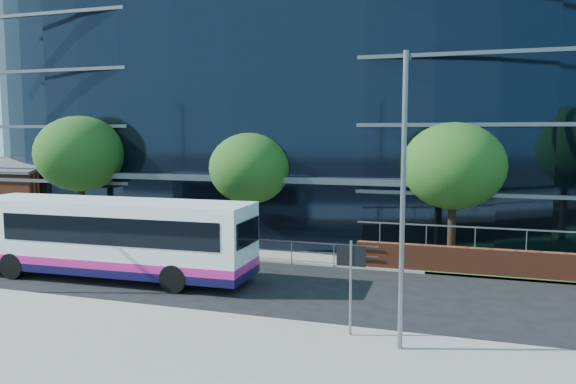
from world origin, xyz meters
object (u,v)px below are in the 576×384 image
(street_sign, at_px, (351,268))
(tree_far_a, at_px, (80,154))
(streetlight_east, at_px, (403,193))
(brick_pavilion, at_px, (15,193))
(tree_far_c, at_px, (454,166))
(city_bus, at_px, (114,237))
(tree_far_b, at_px, (251,169))

(street_sign, relative_size, tree_far_a, 0.40)
(street_sign, relative_size, streetlight_east, 0.35)
(brick_pavilion, xyz_separation_m, tree_far_c, (29.00, -4.50, 2.60))
(brick_pavilion, distance_m, tree_far_a, 10.48)
(tree_far_c, distance_m, city_bus, 15.10)
(streetlight_east, bearing_deg, tree_far_c, 84.89)
(tree_far_a, height_order, streetlight_east, streetlight_east)
(brick_pavilion, distance_m, city_bus, 19.34)
(tree_far_a, relative_size, streetlight_east, 0.87)
(street_sign, height_order, streetlight_east, streetlight_east)
(tree_far_a, relative_size, tree_far_c, 1.07)
(brick_pavilion, relative_size, city_bus, 0.71)
(tree_far_b, height_order, city_bus, tree_far_b)
(street_sign, xyz_separation_m, city_bus, (-10.73, 3.88, -0.42))
(tree_far_c, height_order, streetlight_east, streetlight_east)
(tree_far_c, bearing_deg, streetlight_east, -95.11)
(brick_pavilion, relative_size, tree_far_a, 1.23)
(brick_pavilion, height_order, streetlight_east, streetlight_east)
(street_sign, bearing_deg, tree_far_c, 76.71)
(tree_far_a, relative_size, city_bus, 0.58)
(city_bus, bearing_deg, tree_far_a, 133.71)
(city_bus, bearing_deg, streetlight_east, -21.64)
(street_sign, xyz_separation_m, streetlight_east, (1.50, -0.59, 2.29))
(city_bus, bearing_deg, tree_far_b, 64.28)
(brick_pavilion, distance_m, tree_far_c, 29.46)
(street_sign, bearing_deg, tree_far_a, 148.83)
(tree_far_a, bearing_deg, brick_pavilion, 153.45)
(brick_pavilion, bearing_deg, city_bus, -35.39)
(tree_far_a, distance_m, tree_far_b, 10.03)
(tree_far_c, relative_size, city_bus, 0.54)
(tree_far_c, bearing_deg, city_bus, -153.13)
(brick_pavilion, relative_size, streetlight_east, 1.08)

